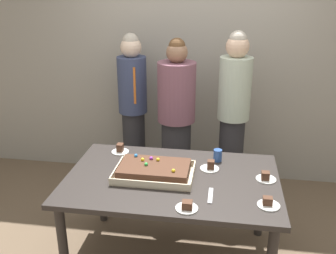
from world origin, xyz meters
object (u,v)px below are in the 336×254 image
(person_striped_tie_right, at_px, (133,108))
(sheet_cake, at_px, (154,171))
(plated_slice_far_right, at_px, (120,150))
(party_table, at_px, (172,187))
(person_green_shirt_behind, at_px, (233,116))
(plated_slice_far_left, at_px, (187,207))
(plated_slice_near_left, at_px, (210,167))
(plated_slice_near_right, at_px, (268,203))
(plated_slice_center_front, at_px, (266,178))
(person_serving_front, at_px, (176,120))
(cake_server_utensil, at_px, (210,196))
(drink_cup_nearest, at_px, (218,155))

(person_striped_tie_right, bearing_deg, sheet_cake, -0.00)
(sheet_cake, xyz_separation_m, plated_slice_far_right, (-0.37, 0.38, -0.02))
(party_table, bearing_deg, person_green_shirt_behind, 66.36)
(person_striped_tie_right, bearing_deg, party_table, 5.47)
(plated_slice_far_left, height_order, person_striped_tie_right, person_striped_tie_right)
(plated_slice_near_left, height_order, plated_slice_near_right, plated_slice_near_left)
(plated_slice_center_front, xyz_separation_m, person_serving_front, (-0.80, 0.93, 0.07))
(party_table, distance_m, plated_slice_far_left, 0.46)
(plated_slice_far_left, distance_m, cake_server_utensil, 0.24)
(person_striped_tie_right, bearing_deg, plated_slice_near_left, 19.42)
(plated_slice_near_left, bearing_deg, plated_slice_far_right, 165.62)
(plated_slice_near_left, height_order, cake_server_utensil, plated_slice_near_left)
(plated_slice_near_right, xyz_separation_m, person_striped_tie_right, (-1.29, 1.50, 0.11))
(plated_slice_near_left, xyz_separation_m, cake_server_utensil, (0.02, -0.40, -0.02))
(sheet_cake, height_order, person_serving_front, person_serving_front)
(plated_slice_far_right, relative_size, person_striped_tie_right, 0.09)
(person_green_shirt_behind, bearing_deg, person_serving_front, -56.91)
(person_green_shirt_behind, bearing_deg, drink_cup_nearest, 19.75)
(plated_slice_near_left, bearing_deg, drink_cup_nearest, 72.46)
(plated_slice_near_left, xyz_separation_m, person_serving_front, (-0.38, 0.82, 0.07))
(sheet_cake, distance_m, person_serving_front, 1.00)
(person_green_shirt_behind, bearing_deg, sheet_cake, -0.02)
(sheet_cake, relative_size, plated_slice_center_front, 3.99)
(plated_slice_near_left, bearing_deg, person_serving_front, 115.00)
(person_green_shirt_behind, bearing_deg, plated_slice_center_front, 44.04)
(party_table, distance_m, cake_server_utensil, 0.39)
(plated_slice_far_left, height_order, cake_server_utensil, plated_slice_far_left)
(plated_slice_far_left, xyz_separation_m, person_striped_tie_right, (-0.76, 1.63, 0.11))
(plated_slice_near_right, relative_size, plated_slice_far_left, 1.00)
(sheet_cake, bearing_deg, plated_slice_near_right, -19.13)
(cake_server_utensil, bearing_deg, plated_slice_center_front, 36.43)
(plated_slice_far_left, bearing_deg, sheet_cake, 125.78)
(plated_slice_far_right, height_order, person_green_shirt_behind, person_green_shirt_behind)
(plated_slice_far_right, distance_m, drink_cup_nearest, 0.84)
(drink_cup_nearest, bearing_deg, cake_server_utensil, -92.78)
(party_table, distance_m, sheet_cake, 0.19)
(party_table, bearing_deg, plated_slice_near_right, -22.89)
(plated_slice_far_left, distance_m, person_green_shirt_behind, 1.48)
(sheet_cake, relative_size, plated_slice_near_left, 3.99)
(plated_slice_near_right, distance_m, plated_slice_far_left, 0.54)
(plated_slice_center_front, height_order, drink_cup_nearest, drink_cup_nearest)
(person_green_shirt_behind, bearing_deg, party_table, 5.93)
(plated_slice_near_left, distance_m, cake_server_utensil, 0.40)
(plated_slice_near_left, xyz_separation_m, plated_slice_near_right, (0.41, -0.47, -0.00))
(plated_slice_near_right, distance_m, cake_server_utensil, 0.39)
(plated_slice_near_right, relative_size, drink_cup_nearest, 1.50)
(party_table, xyz_separation_m, cake_server_utensil, (0.30, -0.23, 0.09))
(plated_slice_far_left, bearing_deg, person_striped_tie_right, 114.98)
(sheet_cake, xyz_separation_m, plated_slice_near_left, (0.42, 0.18, -0.02))
(plated_slice_far_left, xyz_separation_m, plated_slice_center_front, (0.54, 0.48, 0.00))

